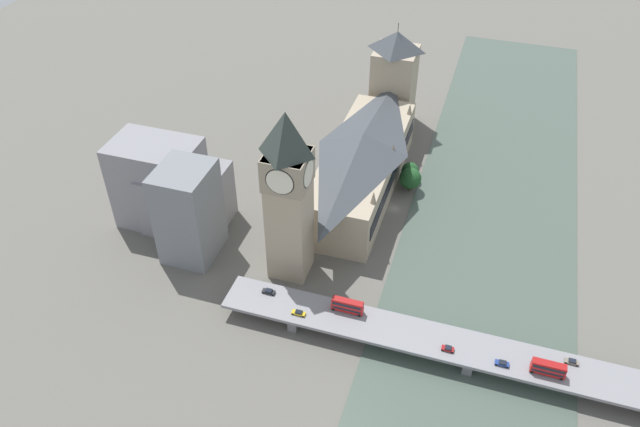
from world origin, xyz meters
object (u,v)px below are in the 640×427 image
Objects in this scene: car_northbound_mid at (502,363)px; parliament_hall at (362,163)px; car_northbound_lead at (448,349)px; car_northbound_tail at (572,362)px; victoria_tower at (394,80)px; car_southbound_mid at (269,291)px; road_bridge at (471,350)px; clock_tower at (288,192)px; double_decker_bus_rear at (347,305)px; car_southbound_lead at (299,313)px; double_decker_bus_lead at (548,368)px.

parliament_hall is at bearing -50.96° from car_northbound_mid.
car_northbound_lead is 0.91× the size of car_northbound_tail.
victoria_tower is 131.63m from car_southbound_mid.
car_northbound_mid is (-9.45, 3.49, 1.79)m from road_bridge.
clock_tower is 112.06m from victoria_tower.
victoria_tower is 151.52m from car_northbound_mid.
double_decker_bus_rear is at bearing -9.96° from car_northbound_lead.
car_northbound_lead is at bearing 174.69° from car_southbound_mid.
double_decker_bus_rear is at bearing -179.51° from car_southbound_mid.
double_decker_bus_rear is (40.58, -3.00, 3.79)m from road_bridge.
car_southbound_lead is at bearing 114.98° from clock_tower.
double_decker_bus_rear is at bearing 96.30° from victoria_tower.
car_northbound_mid is (12.93, 0.84, -1.89)m from double_decker_bus_lead.
car_northbound_lead is (-47.99, 135.59, -16.70)m from victoria_tower.
car_southbound_lead reaches higher than car_northbound_tail.
parliament_hall is 110.20m from double_decker_bus_lead.
car_northbound_mid is 77.69m from car_southbound_mid.
car_northbound_tail is (-84.26, 129.12, -16.77)m from victoria_tower.
car_southbound_lead is (48.37, 0.21, -0.03)m from car_northbound_lead.
car_northbound_tail is at bearing -175.49° from car_southbound_lead.
car_southbound_lead is at bearing 89.84° from victoria_tower.
parliament_hall reaches higher than car_northbound_lead.
double_decker_bus_lead reaches higher than car_northbound_tail.
victoria_tower is at bearing -64.70° from car_northbound_mid.
car_northbound_mid is 64.73m from car_southbound_lead.
parliament_hall reaches higher than car_northbound_mid.
parliament_hall is 1.32× the size of clock_tower.
victoria_tower is (0.06, -56.88, 9.56)m from parliament_hall.
car_northbound_tail is at bearing 139.37° from parliament_hall.
double_decker_bus_rear is at bearing -7.39° from car_northbound_mid.
car_northbound_mid is at bearing 19.46° from car_northbound_tail.
double_decker_bus_rear is 16.05m from car_southbound_lead.
victoria_tower is at bearing -96.19° from clock_tower.
clock_tower is 85.30m from car_northbound_mid.
car_northbound_lead is (-60.01, 24.78, -28.30)m from clock_tower.
victoria_tower is 144.80m from car_northbound_lead.
car_northbound_mid is at bearing 161.64° from clock_tower.
road_bridge is at bearing 175.77° from double_decker_bus_rear.
double_decker_bus_rear is 69.97m from car_northbound_tail.
car_northbound_tail is at bearing 169.23° from clock_tower.
victoria_tower reaches higher than double_decker_bus_rear.
car_northbound_mid is (-64.30, 79.28, -7.16)m from parliament_hall.
road_bridge is at bearing -20.26° from car_northbound_mid.
car_northbound_mid is at bearing 129.04° from parliament_hall.
clock_tower is 6.53× the size of double_decker_bus_lead.
car_southbound_mid reaches higher than road_bridge.
car_northbound_mid is at bearing 178.00° from car_northbound_lead.
double_decker_bus_lead is (-22.38, 2.65, 3.68)m from road_bridge.
road_bridge is at bearing -6.76° from double_decker_bus_lead.
road_bridge is (-54.85, 75.79, -8.95)m from parliament_hall.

